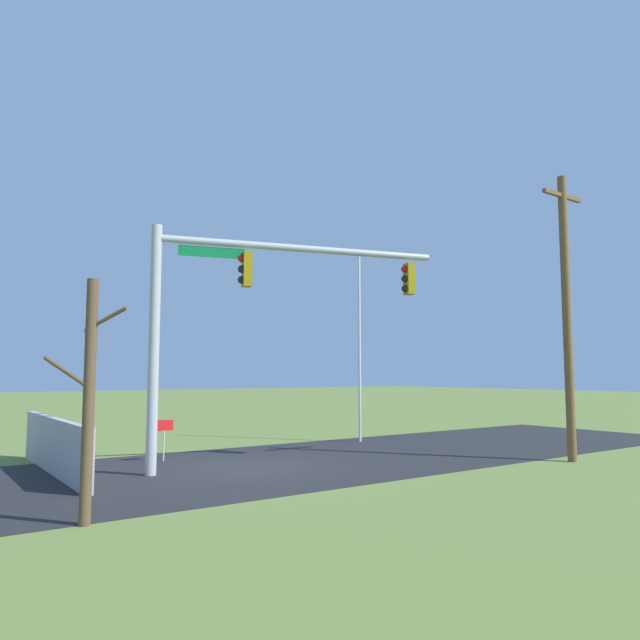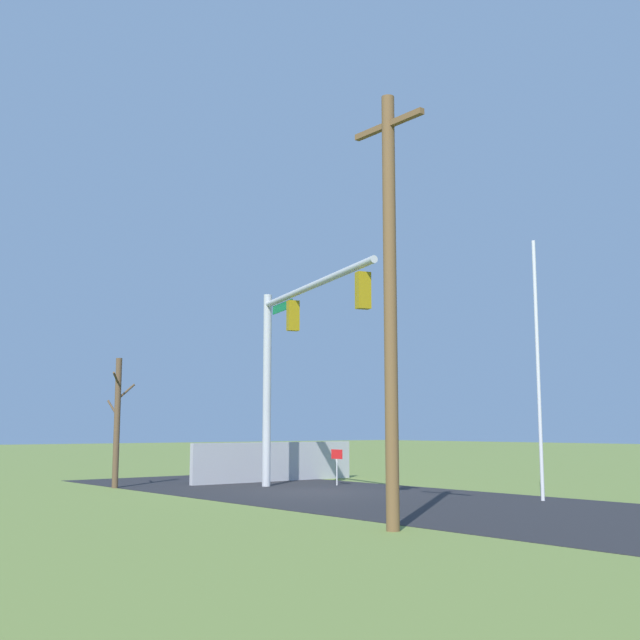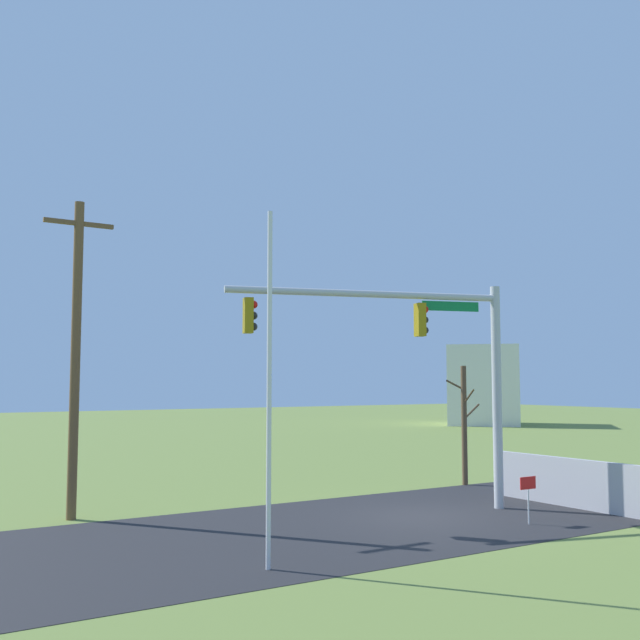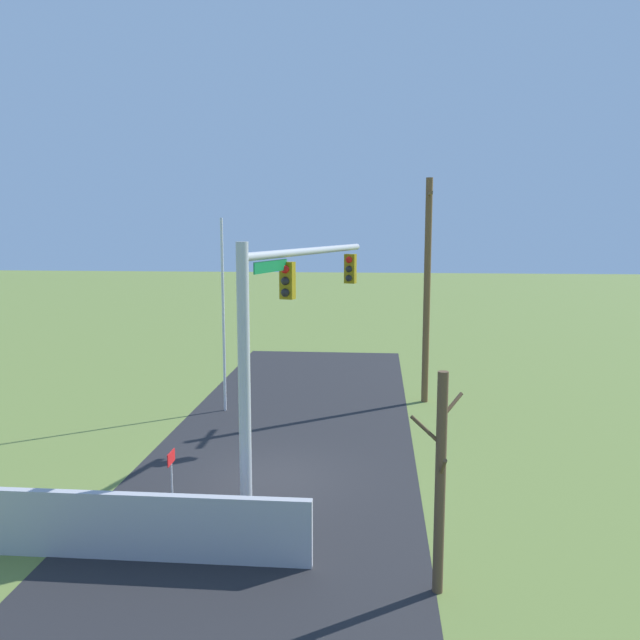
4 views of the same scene
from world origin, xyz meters
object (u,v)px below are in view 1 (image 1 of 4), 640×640
at_px(flagpole, 360,348).
at_px(open_sign, 164,431).
at_px(signal_mast, 241,299).
at_px(bare_tree, 89,397).
at_px(utility_pole, 567,311).

xyz_separation_m(flagpole, open_sign, (7.92, 0.49, -2.67)).
bearing_deg(signal_mast, bare_tree, 36.36).
distance_m(flagpole, bare_tree, 13.62).
distance_m(flagpole, open_sign, 8.38).
bearing_deg(utility_pole, open_sign, -35.56).
xyz_separation_m(signal_mast, utility_pole, (-8.81, 4.25, -0.14)).
distance_m(signal_mast, open_sign, 4.78).
bearing_deg(flagpole, utility_pole, 104.34).
relative_size(flagpole, bare_tree, 1.68).
xyz_separation_m(signal_mast, flagpole, (-6.88, -3.28, -1.06)).
bearing_deg(flagpole, open_sign, 3.55).
bearing_deg(open_sign, signal_mast, 110.54).
distance_m(utility_pole, open_sign, 12.63).
relative_size(signal_mast, bare_tree, 1.86).
bearing_deg(open_sign, flagpole, -176.45).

